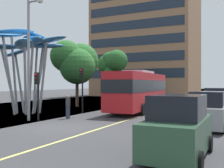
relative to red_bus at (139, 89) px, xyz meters
The scene contains 13 objects.
ground 10.81m from the red_bus, 99.48° to the right, with size 120.00×240.00×0.10m.
red_bus is the anchor object (origin of this frame).
leaf_sculpture 10.49m from the red_bus, 143.54° to the right, with size 7.79×7.91×7.29m.
traffic_light_kerb_near 9.84m from the red_bus, 113.76° to the right, with size 0.28×0.42×3.29m.
traffic_light_kerb_far 5.38m from the red_bus, 134.12° to the right, with size 0.28×0.42×3.83m.
car_parked_near 15.23m from the red_bus, 64.31° to the right, with size 1.99×4.03×2.16m.
car_parked_mid 9.87m from the red_bus, 46.24° to the right, with size 2.09×3.89×2.10m.
car_parked_far 6.74m from the red_bus, ahead, with size 2.07×4.09×2.19m.
street_lamp 10.60m from the red_bus, 115.70° to the right, with size 1.32×0.44×8.35m.
tree_pavement_near 8.53m from the red_bus, 169.32° to the left, with size 4.83×5.59×7.21m.
tree_pavement_far 17.46m from the red_bus, 124.51° to the left, with size 5.23×4.24×7.63m.
pedestrian 7.72m from the red_bus, 111.55° to the right, with size 0.34×0.34×1.70m.
backdrop_building 34.15m from the red_bus, 107.50° to the left, with size 19.74×15.29×24.23m.
Camera 1 is at (9.74, -12.56, 2.56)m, focal length 43.02 mm.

